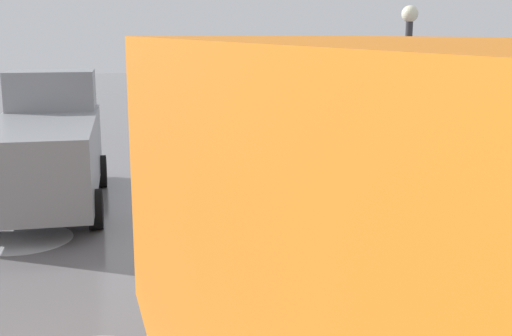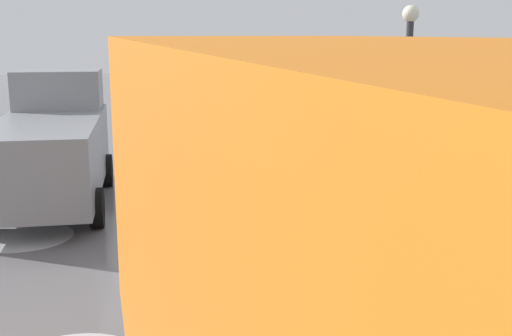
{
  "view_description": "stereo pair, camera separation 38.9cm",
  "coord_description": "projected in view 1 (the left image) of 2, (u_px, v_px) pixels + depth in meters",
  "views": [
    {
      "loc": [
        2.65,
        11.87,
        3.41
      ],
      "look_at": [
        -0.26,
        1.12,
        1.05
      ],
      "focal_mm": 44.84,
      "sensor_mm": 36.0,
      "label": 1
    },
    {
      "loc": [
        2.27,
        11.96,
        3.41
      ],
      "look_at": [
        -0.26,
        1.12,
        1.05
      ],
      "focal_mm": 44.84,
      "sensor_mm": 36.0,
      "label": 2
    }
  ],
  "objects": [
    {
      "name": "cargo_van_parked_right",
      "position": [
        46.0,
        147.0,
        12.7
      ],
      "size": [
        2.43,
        5.45,
        2.6
      ],
      "color": "gray",
      "rests_on": "ground"
    },
    {
      "name": "ground_plane",
      "position": [
        228.0,
        209.0,
        12.59
      ],
      "size": [
        90.0,
        90.0,
        0.0
      ],
      "primitive_type": "plane",
      "color": "slate"
    },
    {
      "name": "street_lamp",
      "position": [
        406.0,
        95.0,
        10.94
      ],
      "size": [
        0.28,
        0.28,
        3.86
      ],
      "color": "#2D2D33",
      "rests_on": "ground"
    },
    {
      "name": "shopping_cart_vendor",
      "position": [
        270.0,
        187.0,
        12.01
      ],
      "size": [
        0.68,
        0.9,
        1.04
      ],
      "color": "#B2B2B7",
      "rests_on": "ground"
    },
    {
      "name": "pedestrian_pink_side",
      "position": [
        297.0,
        144.0,
        10.74
      ],
      "size": [
        1.04,
        1.04,
        2.15
      ],
      "color": "black",
      "rests_on": "ground"
    },
    {
      "name": "pedestrian_black_side",
      "position": [
        208.0,
        129.0,
        12.32
      ],
      "size": [
        1.04,
        1.04,
        2.15
      ],
      "color": "black",
      "rests_on": "ground"
    },
    {
      "name": "slush_patch_near_cluster",
      "position": [
        22.0,
        239.0,
        10.76
      ],
      "size": [
        1.66,
        1.66,
        0.01
      ],
      "primitive_type": "cylinder",
      "color": "#ADAFB5",
      "rests_on": "ground"
    },
    {
      "name": "hand_dolly_boxes",
      "position": [
        217.0,
        194.0,
        11.87
      ],
      "size": [
        0.76,
        0.85,
        1.32
      ],
      "color": "#515156",
      "rests_on": "ground"
    },
    {
      "name": "slush_patch_under_van",
      "position": [
        319.0,
        294.0,
        8.51
      ],
      "size": [
        2.72,
        2.72,
        0.01
      ],
      "primitive_type": "cylinder",
      "color": "#999BA0",
      "rests_on": "ground"
    },
    {
      "name": "slush_patch_mid_street",
      "position": [
        258.0,
        176.0,
        15.56
      ],
      "size": [
        1.47,
        1.47,
        0.01
      ],
      "primitive_type": "cylinder",
      "color": "#ADAFB5",
      "rests_on": "ground"
    }
  ]
}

